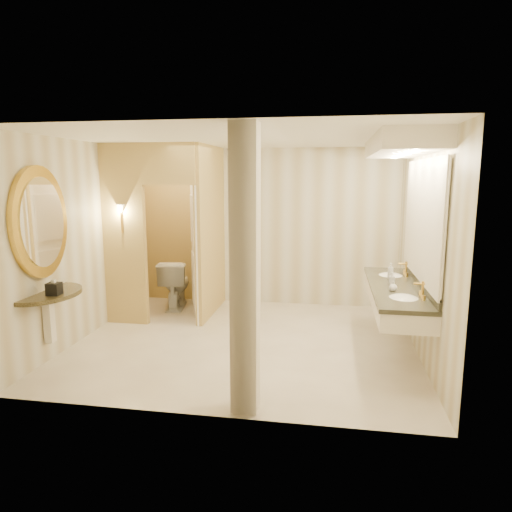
% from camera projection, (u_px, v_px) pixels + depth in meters
% --- Properties ---
extents(floor, '(4.50, 4.50, 0.00)m').
position_uv_depth(floor, '(245.00, 341.00, 6.24)').
color(floor, white).
rests_on(floor, ground).
extents(ceiling, '(4.50, 4.50, 0.00)m').
position_uv_depth(ceiling, '(244.00, 138.00, 5.77)').
color(ceiling, white).
rests_on(ceiling, wall_back).
extents(wall_back, '(4.50, 0.02, 2.70)m').
position_uv_depth(wall_back, '(266.00, 227.00, 7.95)').
color(wall_back, beige).
rests_on(wall_back, floor).
extents(wall_front, '(4.50, 0.02, 2.70)m').
position_uv_depth(wall_front, '(202.00, 276.00, 4.06)').
color(wall_front, beige).
rests_on(wall_front, floor).
extents(wall_left, '(0.02, 4.00, 2.70)m').
position_uv_depth(wall_left, '(87.00, 240.00, 6.37)').
color(wall_left, beige).
rests_on(wall_left, floor).
extents(wall_right, '(0.02, 4.00, 2.70)m').
position_uv_depth(wall_right, '(423.00, 248.00, 5.64)').
color(wall_right, beige).
rests_on(wall_right, floor).
extents(toilet_closet, '(1.50, 1.55, 2.70)m').
position_uv_depth(toilet_closet, '(186.00, 231.00, 7.12)').
color(toilet_closet, '#CDBB6B').
rests_on(toilet_closet, floor).
extents(wall_sconce, '(0.14, 0.14, 0.42)m').
position_uv_depth(wall_sconce, '(121.00, 210.00, 6.67)').
color(wall_sconce, gold).
rests_on(wall_sconce, toilet_closet).
extents(vanity, '(0.75, 2.42, 2.09)m').
position_uv_depth(vanity, '(402.00, 226.00, 5.59)').
color(vanity, white).
rests_on(vanity, floor).
extents(console_shelf, '(1.00, 1.00, 1.95)m').
position_uv_depth(console_shelf, '(42.00, 253.00, 5.33)').
color(console_shelf, black).
rests_on(console_shelf, floor).
extents(pillar, '(0.25, 0.25, 2.70)m').
position_uv_depth(pillar, '(245.00, 272.00, 4.20)').
color(pillar, white).
rests_on(pillar, floor).
extents(tissue_box, '(0.15, 0.15, 0.14)m').
position_uv_depth(tissue_box, '(54.00, 289.00, 5.25)').
color(tissue_box, black).
rests_on(tissue_box, console_shelf).
extents(toilet, '(0.59, 0.88, 0.83)m').
position_uv_depth(toilet, '(175.00, 284.00, 7.79)').
color(toilet, white).
rests_on(toilet, floor).
extents(soap_bottle_a, '(0.07, 0.07, 0.15)m').
position_uv_depth(soap_bottle_a, '(392.00, 278.00, 5.79)').
color(soap_bottle_a, beige).
rests_on(soap_bottle_a, vanity).
extents(soap_bottle_b, '(0.13, 0.13, 0.12)m').
position_uv_depth(soap_bottle_b, '(393.00, 286.00, 5.42)').
color(soap_bottle_b, silver).
rests_on(soap_bottle_b, vanity).
extents(soap_bottle_c, '(0.09, 0.09, 0.21)m').
position_uv_depth(soap_bottle_c, '(391.00, 271.00, 6.08)').
color(soap_bottle_c, '#C6B28C').
rests_on(soap_bottle_c, vanity).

